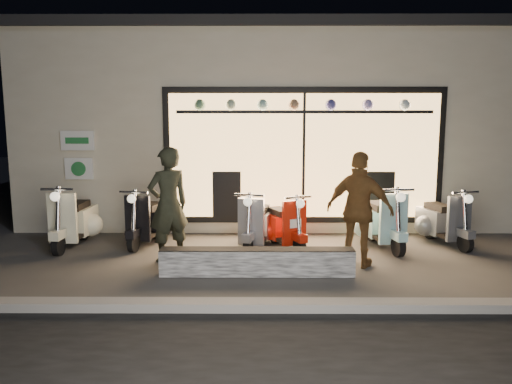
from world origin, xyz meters
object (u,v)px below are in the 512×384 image
scooter_red (281,225)px  scooter_silver (258,224)px  woman (359,210)px  man (168,205)px  graffiti_barrier (257,262)px

scooter_red → scooter_silver: bearing=151.5°
woman → man: bearing=23.7°
man → graffiti_barrier: bearing=119.8°
scooter_red → man: bearing=-177.2°
scooter_red → woman: (1.15, -1.21, 0.51)m
graffiti_barrier → man: 1.75m
man → woman: (3.00, -0.29, -0.03)m
graffiti_barrier → scooter_red: (0.42, 1.65, 0.19)m
scooter_red → woman: woman is taller
scooter_silver → scooter_red: scooter_silver is taller
scooter_silver → woman: woman is taller
scooter_red → woman: 1.75m
scooter_red → man: man is taller
scooter_silver → man: size_ratio=0.76×
scooter_red → man: size_ratio=0.72×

